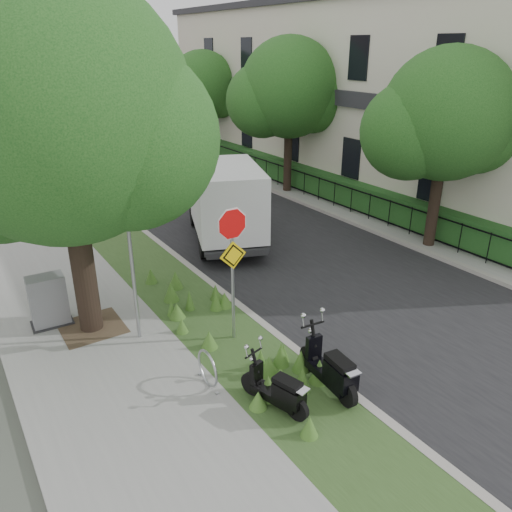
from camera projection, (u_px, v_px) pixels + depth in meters
The scene contains 21 objects.
ground at pixel (298, 335), 11.69m from camera, with size 120.00×120.00×0.00m, color #4C5147.
sidewalk_near at pixel (25, 239), 17.25m from camera, with size 3.50×60.00×0.12m, color gray.
verge at pixel (103, 225), 18.63m from camera, with size 2.00×60.00×0.12m, color #314D21.
kerb_near at pixel (129, 220), 19.13m from camera, with size 0.20×60.00×0.13m, color #9E9991.
road at pixel (210, 207), 20.90m from camera, with size 7.00×60.00×0.01m, color black.
kerb_far at pixel (278, 193), 22.63m from camera, with size 0.20×60.00×0.13m, color #9E9991.
footpath_far at pixel (307, 187), 23.49m from camera, with size 3.20×60.00×0.12m, color gray.
street_tree_main at pixel (57, 125), 9.97m from camera, with size 6.21×5.54×7.66m.
bare_post at pixel (131, 256), 10.64m from camera, with size 0.08×0.08×4.00m.
bike_hoop at pixel (207, 368), 9.68m from camera, with size 0.06×0.78×0.77m.
sign_assembly at pixel (232, 248), 10.53m from camera, with size 0.94×0.08×3.22m.
fence_far at pixel (291, 178), 22.75m from camera, with size 0.04×24.00×1.00m.
hedge_far at pixel (303, 176), 23.10m from camera, with size 1.00×24.00×1.10m, color #1A491B.
terrace_houses at pixel (366, 93), 23.53m from camera, with size 7.40×26.40×8.20m.
far_tree_a at pixel (444, 121), 15.12m from camera, with size 4.60×4.10×6.22m.
far_tree_b at pixel (288, 93), 21.20m from camera, with size 4.83×4.31×6.56m.
far_tree_c at pixel (202, 90), 27.54m from camera, with size 4.37×3.89×5.93m.
scooter_near at pixel (281, 394), 9.00m from camera, with size 0.59×1.51×0.73m.
scooter_far at pixel (333, 374), 9.46m from camera, with size 0.47×1.78×0.85m.
box_truck at pixel (225, 199), 16.73m from camera, with size 3.64×5.46×2.31m.
utility_cabinet at pixel (48, 302), 11.73m from camera, with size 0.96×0.66×1.24m.
Camera 1 is at (-6.29, -7.86, 6.30)m, focal length 35.00 mm.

